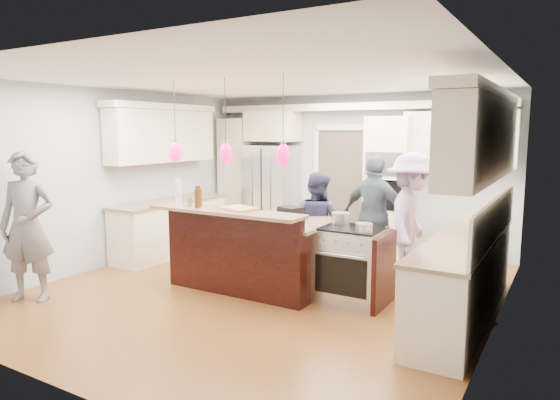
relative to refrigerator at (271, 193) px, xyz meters
The scene contains 23 objects.
ground_plane 3.19m from the refrigerator, 59.58° to the right, with size 6.00×6.00×0.00m, color #935C28.
room_shell 3.20m from the refrigerator, 59.58° to the right, with size 5.54×6.04×2.72m.
refrigerator is the anchor object (origin of this frame).
oven_column 2.31m from the refrigerator, ahead, with size 0.72×0.69×2.30m.
back_upper_cabinets 1.12m from the refrigerator, ahead, with size 5.30×0.61×2.54m.
right_counter_run 4.63m from the refrigerator, 30.36° to the right, with size 0.64×3.10×2.51m.
left_cabinets 2.05m from the refrigerator, 115.94° to the right, with size 0.64×2.30×2.51m.
kitchen_island 2.91m from the refrigerator, 63.11° to the right, with size 2.10×1.46×1.12m.
island_range 3.71m from the refrigerator, 42.59° to the right, with size 0.82×0.71×0.92m.
pendant_lights 3.53m from the refrigerator, 67.57° to the right, with size 1.75×0.15×1.03m.
person_bar_end 4.50m from the refrigerator, 99.59° to the right, with size 0.67×0.44×1.84m, color slate.
person_far_left 2.58m from the refrigerator, 43.99° to the right, with size 0.73×0.57×1.50m, color #292C50.
person_far_right 2.87m from the refrigerator, 27.47° to the right, with size 1.02×0.43×1.74m, color #44535F.
person_range_side 3.55m from the refrigerator, 27.36° to the right, with size 1.16×0.67×1.80m, color #A68ABA.
floor_rug 4.88m from the refrigerator, 34.58° to the right, with size 0.61×0.89×0.01m, color olive.
water_bottle 3.28m from the refrigerator, 79.80° to the right, with size 0.08×0.08×0.34m, color silver.
beer_bottle_a 3.32m from the refrigerator, 74.57° to the right, with size 0.07×0.07×0.27m, color #44240C.
beer_bottle_b 3.39m from the refrigerator, 74.24° to the right, with size 0.06×0.06×0.23m, color #44240C.
beer_bottle_c 3.21m from the refrigerator, 75.01° to the right, with size 0.06×0.06×0.22m, color #44240C.
drink_can 3.29m from the refrigerator, 77.00° to the right, with size 0.06×0.06×0.12m, color #B7B7BC.
cutting_board 3.44m from the refrigerator, 64.90° to the right, with size 0.43×0.30×0.03m, color tan.
pot_large 3.36m from the refrigerator, 43.29° to the right, with size 0.23×0.23×0.14m, color #B7B7BC.
pot_small 3.92m from the refrigerator, 42.52° to the right, with size 0.20×0.20×0.10m, color #B7B7BC.
Camera 1 is at (3.38, -5.36, 2.08)m, focal length 32.00 mm.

